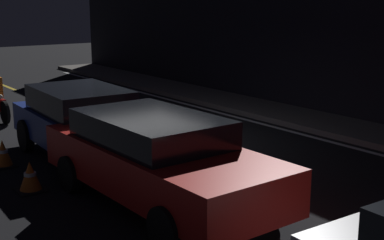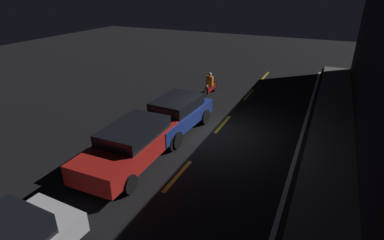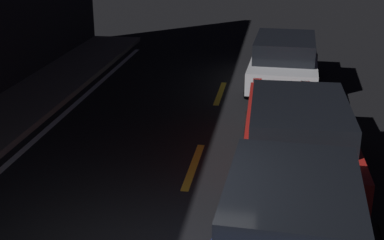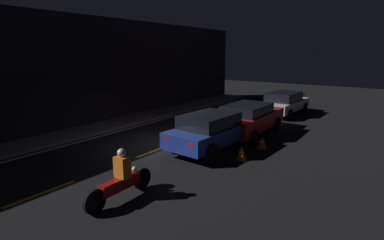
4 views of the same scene
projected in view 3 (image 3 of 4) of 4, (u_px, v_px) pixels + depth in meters
lane_dash_d at (193, 166)px, 9.89m from camera, size 2.00×0.14×0.01m
lane_dash_e at (220, 93)px, 14.05m from camera, size 2.00×0.14×0.01m
sedan_blue at (291, 224)px, 6.53m from camera, size 4.20×2.00×1.45m
taxi_red at (297, 135)px, 9.30m from camera, size 4.63×2.00×1.42m
sedan_white at (284, 60)px, 14.41m from camera, size 4.33×1.96×1.39m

